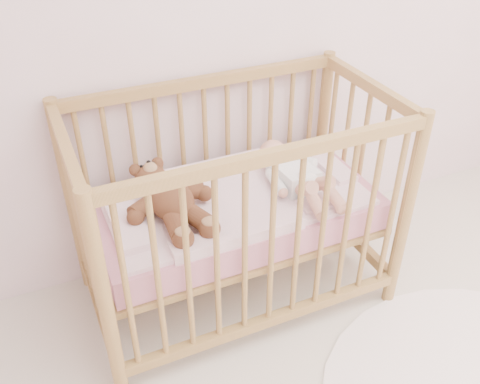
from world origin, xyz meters
TOP-DOWN VIEW (x-y plane):
  - crib at (-0.47, 1.60)m, footprint 1.36×0.76m
  - mattress at (-0.47, 1.60)m, footprint 1.22×0.62m
  - blanket at (-0.47, 1.60)m, footprint 1.10×0.58m
  - baby at (-0.20, 1.58)m, footprint 0.33×0.61m
  - teddy_bear at (-0.76, 1.58)m, footprint 0.47×0.61m

SIDE VIEW (x-z plane):
  - mattress at x=-0.47m, z-range 0.42..0.55m
  - crib at x=-0.47m, z-range 0.00..1.00m
  - blanket at x=-0.47m, z-range 0.53..0.59m
  - baby at x=-0.20m, z-range 0.56..0.71m
  - teddy_bear at x=-0.76m, z-range 0.57..0.72m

